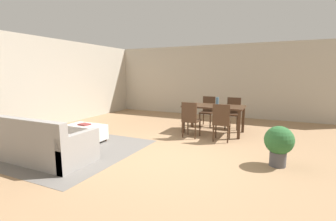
{
  "coord_description": "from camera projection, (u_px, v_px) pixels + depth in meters",
  "views": [
    {
      "loc": [
        1.93,
        -4.1,
        1.64
      ],
      "look_at": [
        -0.29,
        0.64,
        0.81
      ],
      "focal_mm": 25.36,
      "sensor_mm": 36.0,
      "label": 1
    }
  ],
  "objects": [
    {
      "name": "wall_left",
      "position": [
        35.0,
        83.0,
        6.86
      ],
      "size": [
        0.12,
        11.0,
        2.7
      ],
      "primitive_type": "cube",
      "color": "#BCB2A0",
      "rests_on": "ground_plane"
    },
    {
      "name": "wall_back",
      "position": [
        224.0,
        81.0,
        9.0
      ],
      "size": [
        9.0,
        0.12,
        2.7
      ],
      "primitive_type": "cube",
      "color": "#BCB2A0",
      "rests_on": "ground_plane"
    },
    {
      "name": "dining_table",
      "position": [
        214.0,
        109.0,
        6.53
      ],
      "size": [
        1.61,
        0.87,
        0.76
      ],
      "color": "#422B1C",
      "rests_on": "ground_plane"
    },
    {
      "name": "dining_chair_near_left",
      "position": [
        190.0,
        118.0,
        6.03
      ],
      "size": [
        0.41,
        0.41,
        0.92
      ],
      "color": "#422B1C",
      "rests_on": "ground_plane"
    },
    {
      "name": "dining_chair_near_right",
      "position": [
        221.0,
        120.0,
        5.68
      ],
      "size": [
        0.43,
        0.43,
        0.92
      ],
      "color": "#422B1C",
      "rests_on": "ground_plane"
    },
    {
      "name": "ground_plane",
      "position": [
        168.0,
        156.0,
        4.74
      ],
      "size": [
        10.8,
        10.8,
        0.0
      ],
      "primitive_type": "plane",
      "color": "#9E7A56"
    },
    {
      "name": "vase_centerpiece",
      "position": [
        217.0,
        101.0,
        6.48
      ],
      "size": [
        0.09,
        0.09,
        0.23
      ],
      "primitive_type": "cylinder",
      "color": "slate",
      "rests_on": "dining_table"
    },
    {
      "name": "couch",
      "position": [
        37.0,
        145.0,
        4.52
      ],
      "size": [
        2.19,
        0.88,
        0.86
      ],
      "color": "gray",
      "rests_on": "ground_plane"
    },
    {
      "name": "potted_plant",
      "position": [
        279.0,
        143.0,
        4.18
      ],
      "size": [
        0.5,
        0.5,
        0.72
      ],
      "color": "#4C4C51",
      "rests_on": "ground_plane"
    },
    {
      "name": "book_on_ottoman",
      "position": [
        84.0,
        124.0,
        5.67
      ],
      "size": [
        0.28,
        0.23,
        0.03
      ],
      "primitive_type": "cube",
      "rotation": [
        0.0,
        0.0,
        -0.1
      ],
      "color": "maroon",
      "rests_on": "ottoman_table"
    },
    {
      "name": "ottoman_table",
      "position": [
        86.0,
        132.0,
        5.72
      ],
      "size": [
        0.92,
        0.53,
        0.41
      ],
      "color": "silver",
      "rests_on": "ground_plane"
    },
    {
      "name": "dining_chair_far_right",
      "position": [
        233.0,
        111.0,
        7.09
      ],
      "size": [
        0.4,
        0.4,
        0.92
      ],
      "color": "#422B1C",
      "rests_on": "ground_plane"
    },
    {
      "name": "dining_chair_far_left",
      "position": [
        208.0,
        109.0,
        7.44
      ],
      "size": [
        0.42,
        0.42,
        0.92
      ],
      "color": "#422B1C",
      "rests_on": "ground_plane"
    },
    {
      "name": "area_rug",
      "position": [
        66.0,
        149.0,
        5.18
      ],
      "size": [
        3.0,
        2.8,
        0.01
      ],
      "primitive_type": "cube",
      "color": "slate",
      "rests_on": "ground_plane"
    }
  ]
}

